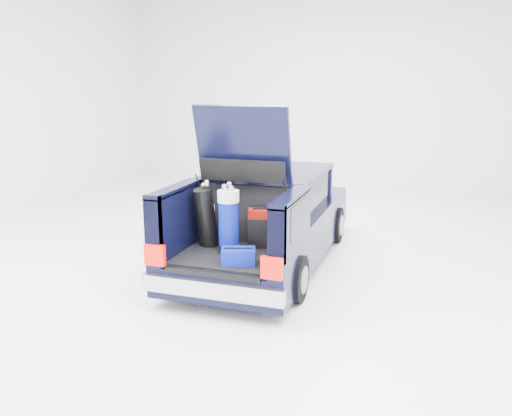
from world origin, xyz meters
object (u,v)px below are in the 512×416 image
(blue_duffel, at_px, (238,256))
(blue_golf_bag, at_px, (229,221))
(car, at_px, (268,219))
(black_golf_bag, at_px, (206,217))
(red_suitcase, at_px, (261,229))

(blue_duffel, bearing_deg, blue_golf_bag, 106.73)
(blue_golf_bag, bearing_deg, car, 79.83)
(black_golf_bag, height_order, blue_duffel, black_golf_bag)
(black_golf_bag, xyz_separation_m, blue_duffel, (0.66, -0.56, -0.30))
(car, bearing_deg, blue_duffel, -83.67)
(red_suitcase, distance_m, blue_golf_bag, 0.50)
(car, relative_size, red_suitcase, 8.47)
(car, height_order, black_golf_bag, car)
(car, height_order, red_suitcase, car)
(blue_duffel, bearing_deg, red_suitcase, 68.46)
(blue_golf_bag, height_order, blue_duffel, blue_golf_bag)
(red_suitcase, distance_m, black_golf_bag, 0.74)
(red_suitcase, bearing_deg, black_golf_bag, 179.44)
(black_golf_bag, distance_m, blue_duffel, 0.92)
(black_golf_bag, bearing_deg, red_suitcase, 38.88)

